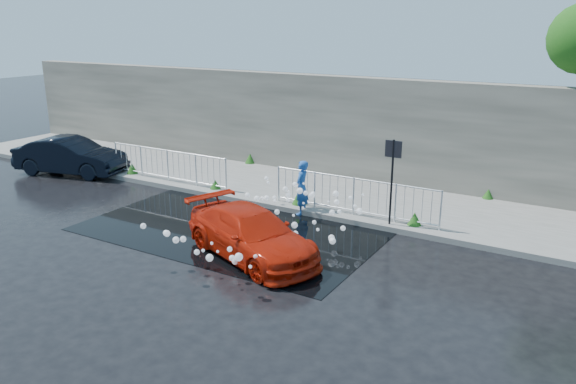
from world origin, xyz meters
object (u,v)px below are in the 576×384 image
at_px(sign_post, 392,168).
at_px(red_car, 251,234).
at_px(dark_car, 70,156).
at_px(person, 302,188).

bearing_deg(sign_post, red_car, -122.35).
bearing_deg(red_car, sign_post, -11.33).
xyz_separation_m(dark_car, person, (9.61, 0.40, 0.13)).
relative_size(sign_post, dark_car, 0.60).
height_order(dark_car, person, person).
distance_m(red_car, dark_car, 10.54).
xyz_separation_m(red_car, person, (-0.51, 3.35, 0.23)).
bearing_deg(sign_post, person, -177.88).
xyz_separation_m(sign_post, person, (-2.70, -0.10, -0.92)).
height_order(red_car, person, person).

